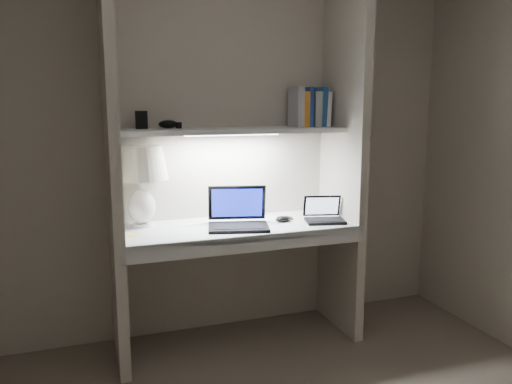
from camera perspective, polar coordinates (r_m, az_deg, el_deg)
name	(u,v)px	position (r m, az deg, el deg)	size (l,w,h in m)	color
back_wall	(225,145)	(3.30, -3.60, 5.43)	(3.20, 0.01, 2.50)	beige
alcove_panel_left	(112,152)	(2.91, -16.11, 4.45)	(0.06, 0.55, 2.50)	beige
alcove_panel_right	(344,145)	(3.32, 9.98, 5.33)	(0.06, 0.55, 2.50)	beige
desk	(237,228)	(3.12, -2.13, -4.14)	(1.40, 0.55, 0.04)	white
desk_apron	(251,244)	(2.89, -0.60, -5.91)	(1.46, 0.03, 0.10)	silver
shelf	(232,131)	(3.12, -2.72, 7.02)	(1.40, 0.36, 0.03)	silver
strip_light	(232,134)	(3.12, -2.72, 6.61)	(0.60, 0.04, 0.01)	white
table_lamp	(140,172)	(3.09, -13.08, 2.20)	(0.34, 0.34, 0.50)	white
laptop_main	(238,218)	(3.07, -2.09, -2.95)	(0.43, 0.39, 0.24)	black
laptop_netbook	(324,215)	(3.24, 7.77, -2.66)	(0.29, 0.26, 0.16)	black
speaker	(246,205)	(3.33, -1.17, -1.48)	(0.11, 0.08, 0.16)	silver
mouse	(283,219)	(3.20, 3.16, -3.12)	(0.10, 0.06, 0.04)	black
cable_coil	(285,218)	(3.27, 3.29, -3.00)	(0.11, 0.11, 0.01)	black
sticky_note	(133,235)	(2.96, -13.89, -4.77)	(0.07, 0.07, 0.00)	yellow
book_row	(309,108)	(3.37, 6.10, 9.51)	(0.24, 0.17, 0.26)	white
shelf_box	(141,120)	(3.10, -12.96, 8.03)	(0.06, 0.04, 0.11)	black
shelf_gadget	(168,124)	(3.11, -10.00, 7.64)	(0.12, 0.09, 0.05)	black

